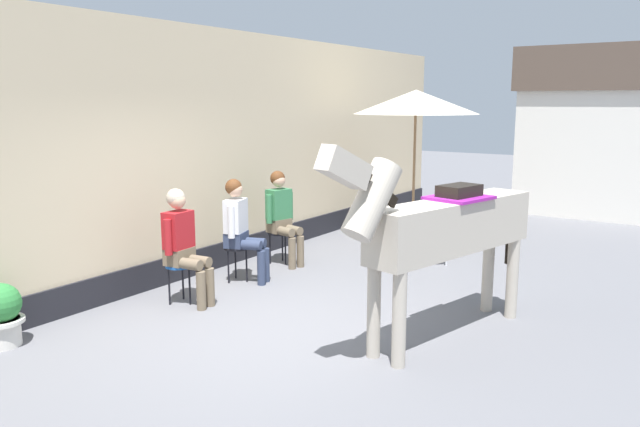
{
  "coord_description": "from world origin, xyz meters",
  "views": [
    {
      "loc": [
        3.71,
        -4.94,
        2.4
      ],
      "look_at": [
        -0.4,
        1.2,
        1.05
      ],
      "focal_mm": 34.74,
      "sensor_mm": 36.0,
      "label": 1
    }
  ],
  "objects_px": {
    "saddled_horse_center": "(444,228)",
    "spare_stool_white": "(439,238)",
    "seated_visitor_near": "(183,241)",
    "cafe_parasol": "(416,103)",
    "seated_visitor_middle": "(240,225)",
    "flower_planter_nearest": "(1,314)",
    "seated_visitor_far": "(282,213)"
  },
  "relations": [
    {
      "from": "saddled_horse_center",
      "to": "spare_stool_white",
      "type": "relative_size",
      "value": 6.4
    },
    {
      "from": "seated_visitor_near",
      "to": "cafe_parasol",
      "type": "bearing_deg",
      "value": 80.27
    },
    {
      "from": "seated_visitor_middle",
      "to": "saddled_horse_center",
      "type": "xyz_separation_m",
      "value": [
        3.03,
        -0.41,
        0.38
      ]
    },
    {
      "from": "saddled_horse_center",
      "to": "spare_stool_white",
      "type": "bearing_deg",
      "value": 113.6
    },
    {
      "from": "seated_visitor_near",
      "to": "seated_visitor_middle",
      "type": "bearing_deg",
      "value": 92.66
    },
    {
      "from": "seated_visitor_middle",
      "to": "flower_planter_nearest",
      "type": "height_order",
      "value": "seated_visitor_middle"
    },
    {
      "from": "flower_planter_nearest",
      "to": "spare_stool_white",
      "type": "relative_size",
      "value": 1.39
    },
    {
      "from": "seated_visitor_middle",
      "to": "saddled_horse_center",
      "type": "relative_size",
      "value": 0.47
    },
    {
      "from": "flower_planter_nearest",
      "to": "spare_stool_white",
      "type": "bearing_deg",
      "value": 66.09
    },
    {
      "from": "seated_visitor_near",
      "to": "spare_stool_white",
      "type": "bearing_deg",
      "value": 61.83
    },
    {
      "from": "flower_planter_nearest",
      "to": "seated_visitor_near",
      "type": "bearing_deg",
      "value": 74.2
    },
    {
      "from": "flower_planter_nearest",
      "to": "spare_stool_white",
      "type": "xyz_separation_m",
      "value": [
        2.35,
        5.3,
        0.07
      ]
    },
    {
      "from": "seated_visitor_middle",
      "to": "spare_stool_white",
      "type": "height_order",
      "value": "seated_visitor_middle"
    },
    {
      "from": "seated_visitor_near",
      "to": "cafe_parasol",
      "type": "distance_m",
      "value": 4.94
    },
    {
      "from": "cafe_parasol",
      "to": "seated_visitor_near",
      "type": "bearing_deg",
      "value": -99.73
    },
    {
      "from": "seated_visitor_middle",
      "to": "seated_visitor_far",
      "type": "relative_size",
      "value": 1.0
    },
    {
      "from": "seated_visitor_middle",
      "to": "saddled_horse_center",
      "type": "bearing_deg",
      "value": -7.73
    },
    {
      "from": "seated_visitor_middle",
      "to": "seated_visitor_far",
      "type": "bearing_deg",
      "value": 95.36
    },
    {
      "from": "spare_stool_white",
      "to": "cafe_parasol",
      "type": "bearing_deg",
      "value": 129.05
    },
    {
      "from": "seated_visitor_near",
      "to": "seated_visitor_middle",
      "type": "height_order",
      "value": "same"
    },
    {
      "from": "seated_visitor_middle",
      "to": "cafe_parasol",
      "type": "height_order",
      "value": "cafe_parasol"
    },
    {
      "from": "seated_visitor_far",
      "to": "saddled_horse_center",
      "type": "distance_m",
      "value": 3.47
    },
    {
      "from": "cafe_parasol",
      "to": "spare_stool_white",
      "type": "bearing_deg",
      "value": -50.95
    },
    {
      "from": "seated_visitor_near",
      "to": "seated_visitor_middle",
      "type": "distance_m",
      "value": 1.08
    },
    {
      "from": "seated_visitor_middle",
      "to": "flower_planter_nearest",
      "type": "xyz_separation_m",
      "value": [
        -0.5,
        -3.01,
        -0.44
      ]
    },
    {
      "from": "saddled_horse_center",
      "to": "flower_planter_nearest",
      "type": "xyz_separation_m",
      "value": [
        -3.53,
        -2.6,
        -0.82
      ]
    },
    {
      "from": "flower_planter_nearest",
      "to": "spare_stool_white",
      "type": "height_order",
      "value": "flower_planter_nearest"
    },
    {
      "from": "saddled_horse_center",
      "to": "spare_stool_white",
      "type": "xyz_separation_m",
      "value": [
        -1.18,
        2.7,
        -0.76
      ]
    },
    {
      "from": "seated_visitor_far",
      "to": "seated_visitor_middle",
      "type": "bearing_deg",
      "value": -84.64
    },
    {
      "from": "seated_visitor_far",
      "to": "saddled_horse_center",
      "type": "xyz_separation_m",
      "value": [
        3.13,
        -1.44,
        0.38
      ]
    },
    {
      "from": "saddled_horse_center",
      "to": "seated_visitor_middle",
      "type": "bearing_deg",
      "value": 172.27
    },
    {
      "from": "seated_visitor_near",
      "to": "spare_stool_white",
      "type": "distance_m",
      "value": 3.84
    }
  ]
}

